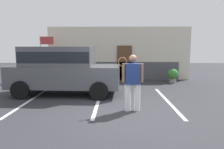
% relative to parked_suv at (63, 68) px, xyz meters
% --- Properties ---
extents(ground_plane, '(40.00, 40.00, 0.00)m').
position_rel_parked_suv_xyz_m(ground_plane, '(2.46, -2.60, -1.15)').
color(ground_plane, '#2D2D33').
extents(parking_stripe_0, '(0.12, 4.40, 0.01)m').
position_rel_parked_suv_xyz_m(parking_stripe_0, '(-1.03, -1.10, -1.14)').
color(parking_stripe_0, silver).
rests_on(parking_stripe_0, ground_plane).
extents(parking_stripe_1, '(0.12, 4.40, 0.01)m').
position_rel_parked_suv_xyz_m(parking_stripe_1, '(1.60, -1.10, -1.14)').
color(parking_stripe_1, silver).
rests_on(parking_stripe_1, ground_plane).
extents(parking_stripe_2, '(0.12, 4.40, 0.01)m').
position_rel_parked_suv_xyz_m(parking_stripe_2, '(4.22, -1.10, -1.14)').
color(parking_stripe_2, silver).
rests_on(parking_stripe_2, ground_plane).
extents(house_frontage, '(8.75, 0.40, 3.24)m').
position_rel_parked_suv_xyz_m(house_frontage, '(2.47, 4.25, 0.38)').
color(house_frontage, beige).
rests_on(house_frontage, ground_plane).
extents(parked_suv, '(4.68, 2.32, 2.05)m').
position_rel_parked_suv_xyz_m(parked_suv, '(0.00, 0.00, 0.00)').
color(parked_suv, '#4C4F54').
rests_on(parked_suv, ground_plane).
extents(tennis_player_man, '(0.80, 0.28, 1.80)m').
position_rel_parked_suv_xyz_m(tennis_player_man, '(2.79, -2.35, -0.20)').
color(tennis_player_man, white).
rests_on(tennis_player_man, ground_plane).
extents(potted_plant_by_porch, '(0.60, 0.60, 0.80)m').
position_rel_parked_suv_xyz_m(potted_plant_by_porch, '(5.52, 3.00, -0.70)').
color(potted_plant_by_porch, gray).
rests_on(potted_plant_by_porch, ground_plane).
extents(flag_pole, '(0.80, 0.12, 2.67)m').
position_rel_parked_suv_xyz_m(flag_pole, '(-1.96, 3.46, 0.72)').
color(flag_pole, silver).
rests_on(flag_pole, ground_plane).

